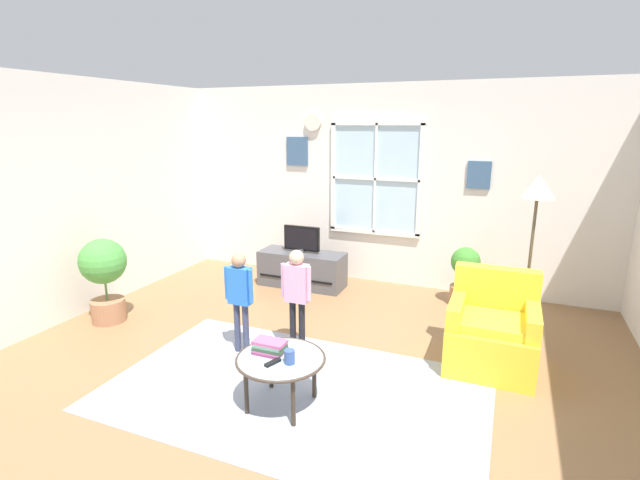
# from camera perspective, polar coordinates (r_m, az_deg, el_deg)

# --- Properties ---
(ground_plane) EXTENTS (6.47, 6.15, 0.02)m
(ground_plane) POSITION_cam_1_polar(r_m,az_deg,el_deg) (4.29, -2.80, -16.57)
(ground_plane) COLOR olive
(back_wall) EXTENTS (5.87, 0.17, 2.69)m
(back_wall) POSITION_cam_1_polar(r_m,az_deg,el_deg) (6.42, 7.83, 6.59)
(back_wall) COLOR silver
(back_wall) RESTS_ON ground_plane
(side_wall_left) EXTENTS (0.12, 5.55, 2.69)m
(side_wall_left) POSITION_cam_1_polar(r_m,az_deg,el_deg) (5.72, -31.37, 3.68)
(side_wall_left) COLOR silver
(side_wall_left) RESTS_ON ground_plane
(area_rug) EXTENTS (3.12, 1.89, 0.01)m
(area_rug) POSITION_cam_1_polar(r_m,az_deg,el_deg) (4.10, -3.12, -17.93)
(area_rug) COLOR #999EAD
(area_rug) RESTS_ON ground_plane
(tv_stand) EXTENTS (1.17, 0.46, 0.48)m
(tv_stand) POSITION_cam_1_polar(r_m,az_deg,el_deg) (6.38, -2.21, -3.58)
(tv_stand) COLOR #4C4C51
(tv_stand) RESTS_ON ground_plane
(television) EXTENTS (0.50, 0.08, 0.36)m
(television) POSITION_cam_1_polar(r_m,az_deg,el_deg) (6.26, -2.26, 0.17)
(television) COLOR #4C4C4C
(television) RESTS_ON tv_stand
(armchair) EXTENTS (0.76, 0.74, 0.87)m
(armchair) POSITION_cam_1_polar(r_m,az_deg,el_deg) (4.60, 20.33, -10.58)
(armchair) COLOR yellow
(armchair) RESTS_ON ground_plane
(coffee_table) EXTENTS (0.71, 0.71, 0.42)m
(coffee_table) POSITION_cam_1_polar(r_m,az_deg,el_deg) (3.74, -4.83, -14.56)
(coffee_table) COLOR #99B2B7
(coffee_table) RESTS_ON ground_plane
(book_stack) EXTENTS (0.26, 0.19, 0.10)m
(book_stack) POSITION_cam_1_polar(r_m,az_deg,el_deg) (3.79, -6.16, -12.85)
(book_stack) COLOR #883C68
(book_stack) RESTS_ON coffee_table
(cup) EXTENTS (0.08, 0.08, 0.11)m
(cup) POSITION_cam_1_polar(r_m,az_deg,el_deg) (3.62, -3.75, -14.09)
(cup) COLOR #334C8C
(cup) RESTS_ON coffee_table
(remote_near_books) EXTENTS (0.09, 0.15, 0.02)m
(remote_near_books) POSITION_cam_1_polar(r_m,az_deg,el_deg) (3.64, -5.82, -14.72)
(remote_near_books) COLOR black
(remote_near_books) RESTS_ON coffee_table
(person_blue_shirt) EXTENTS (0.30, 0.14, 1.00)m
(person_blue_shirt) POSITION_cam_1_polar(r_m,az_deg,el_deg) (4.50, -9.80, -6.22)
(person_blue_shirt) COLOR #333851
(person_blue_shirt) RESTS_ON ground_plane
(person_pink_shirt) EXTENTS (0.31, 0.14, 1.03)m
(person_pink_shirt) POSITION_cam_1_polar(r_m,az_deg,el_deg) (4.45, -2.86, -6.02)
(person_pink_shirt) COLOR black
(person_pink_shirt) RESTS_ON ground_plane
(potted_plant_by_window) EXTENTS (0.35, 0.35, 0.73)m
(potted_plant_by_window) POSITION_cam_1_polar(r_m,az_deg,el_deg) (5.94, 17.31, -4.06)
(potted_plant_by_window) COLOR #9E6B4C
(potted_plant_by_window) RESTS_ON ground_plane
(potted_plant_corner) EXTENTS (0.50, 0.50, 0.95)m
(potted_plant_corner) POSITION_cam_1_polar(r_m,az_deg,el_deg) (5.68, -24.97, -3.60)
(potted_plant_corner) COLOR #9E6B4C
(potted_plant_corner) RESTS_ON ground_plane
(floor_lamp) EXTENTS (0.32, 0.32, 1.71)m
(floor_lamp) POSITION_cam_1_polar(r_m,az_deg,el_deg) (4.88, 25.00, 4.00)
(floor_lamp) COLOR black
(floor_lamp) RESTS_ON ground_plane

